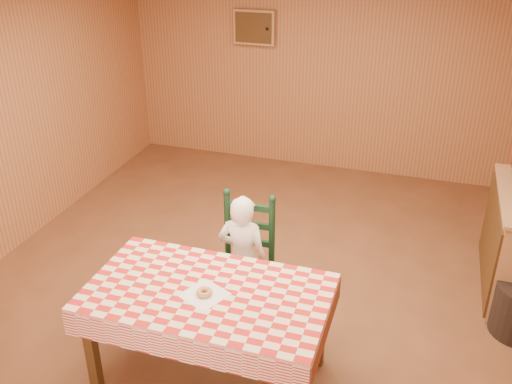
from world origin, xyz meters
TOP-DOWN VIEW (x-y plane):
  - ground at (0.00, 0.00)m, footprint 6.00×6.00m
  - cabin_walls at (-0.00, 0.53)m, footprint 5.10×6.05m
  - dining_table at (0.03, -0.96)m, footprint 1.66×0.96m
  - ladder_chair at (0.03, -0.18)m, footprint 0.44×0.40m
  - seated_child at (0.03, -0.23)m, footprint 0.41×0.27m
  - napkin at (0.03, -1.01)m, footprint 0.34×0.34m
  - donut at (0.03, -1.01)m, footprint 0.11×0.11m

SIDE VIEW (x-z plane):
  - ground at x=0.00m, z-range 0.00..0.00m
  - ladder_chair at x=0.03m, z-range -0.04..1.04m
  - seated_child at x=0.03m, z-range 0.00..1.12m
  - dining_table at x=0.03m, z-range 0.30..1.07m
  - napkin at x=0.03m, z-range 0.77..0.77m
  - donut at x=0.03m, z-range 0.77..0.81m
  - cabin_walls at x=0.00m, z-range 0.50..3.15m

